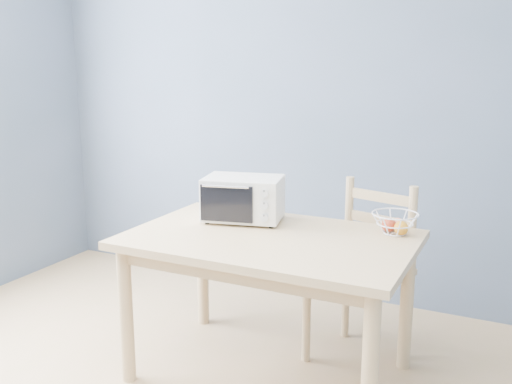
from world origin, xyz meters
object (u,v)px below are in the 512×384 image
at_px(fruit_basket, 395,223).
at_px(dining_chair, 363,275).
at_px(toaster_oven, 240,198).
at_px(dining_table, 270,255).

bearing_deg(fruit_basket, dining_chair, 156.17).
height_order(toaster_oven, dining_chair, toaster_oven).
bearing_deg(dining_table, toaster_oven, 144.16).
relative_size(toaster_oven, fruit_basket, 1.57).
xyz_separation_m(fruit_basket, dining_chair, (-0.17, 0.08, -0.33)).
bearing_deg(dining_table, dining_chair, 45.42).
height_order(dining_table, fruit_basket, fruit_basket).
bearing_deg(toaster_oven, dining_table, -48.81).
distance_m(dining_table, dining_chair, 0.57).
height_order(toaster_oven, fruit_basket, toaster_oven).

